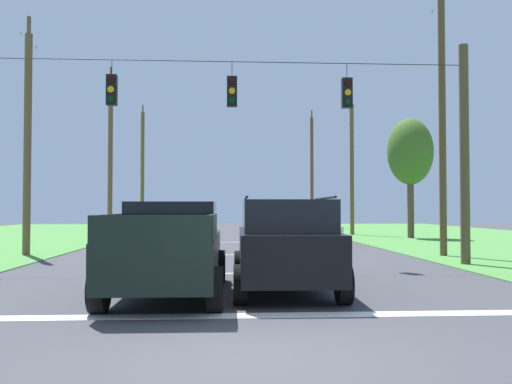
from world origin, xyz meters
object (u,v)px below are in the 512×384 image
object	(u,v)px
utility_pole_far_right	(352,165)
utility_pole_near_left	(312,169)
pickup_truck	(170,249)
utility_pole_distant_left	(142,168)
distant_car_crossing_white	(318,230)
utility_pole_distant_right	(110,153)
tree_roadside_right	(410,153)
utility_pole_far_left	(28,140)
utility_pole_mid_right	(442,104)
suv_black	(285,243)
overhead_signal_span	(230,143)

from	to	relation	value
utility_pole_far_right	utility_pole_near_left	size ratio (longest dim) A/B	0.86
pickup_truck	utility_pole_distant_left	xyz separation A→B (m)	(-6.38, 39.20, 4.51)
distant_car_crossing_white	utility_pole_distant_right	size ratio (longest dim) A/B	0.39
utility_pole_far_right	distant_car_crossing_white	bearing A→B (deg)	-111.14
distant_car_crossing_white	tree_roadside_right	size ratio (longest dim) A/B	0.61
tree_roadside_right	utility_pole_far_left	bearing A→B (deg)	-150.23
pickup_truck	utility_pole_mid_right	world-z (taller)	utility_pole_mid_right
utility_pole_far_right	utility_pole_distant_right	world-z (taller)	utility_pole_distant_right
pickup_truck	distant_car_crossing_white	distance (m)	14.94
suv_black	distant_car_crossing_white	distance (m)	13.91
utility_pole_near_left	utility_pole_distant_right	distance (m)	21.38
utility_pole_near_left	utility_pole_far_left	xyz separation A→B (m)	(-15.84, -29.44, -1.00)
pickup_truck	utility_pole_far_left	bearing A→B (deg)	122.95
distant_car_crossing_white	utility_pole_near_left	bearing A→B (deg)	81.36
utility_pole_mid_right	utility_pole_far_right	size ratio (longest dim) A/B	1.19
utility_pole_far_right	utility_pole_mid_right	bearing A→B (deg)	-91.33
distant_car_crossing_white	utility_pole_near_left	distance (m)	26.22
utility_pole_mid_right	utility_pole_far_left	world-z (taller)	utility_pole_mid_right
suv_black	utility_pole_far_left	bearing A→B (deg)	132.73
distant_car_crossing_white	pickup_truck	bearing A→B (deg)	-111.67
suv_black	tree_roadside_right	distance (m)	23.03
utility_pole_distant_left	utility_pole_mid_right	bearing A→B (deg)	-62.70
pickup_truck	utility_pole_far_right	size ratio (longest dim) A/B	0.57
distant_car_crossing_white	utility_pole_distant_left	size ratio (longest dim) A/B	0.39
overhead_signal_span	distant_car_crossing_white	bearing A→B (deg)	63.11
utility_pole_far_right	utility_pole_far_left	distance (m)	22.05
distant_car_crossing_white	tree_roadside_right	distance (m)	10.59
utility_pole_distant_right	utility_pole_distant_left	bearing A→B (deg)	90.00
utility_pole_far_right	utility_pole_distant_right	bearing A→B (deg)	179.70
utility_pole_distant_right	utility_pole_distant_left	distance (m)	14.23
suv_black	utility_pole_distant_left	world-z (taller)	utility_pole_distant_left
overhead_signal_span	utility_pole_distant_left	distance (m)	34.54
pickup_truck	utility_pole_distant_left	size ratio (longest dim) A/B	0.48
utility_pole_far_right	utility_pole_near_left	xyz separation A→B (m)	(-0.38, 14.51, 0.73)
pickup_truck	utility_pole_distant_right	distance (m)	26.16
utility_pole_far_left	utility_pole_distant_left	world-z (taller)	utility_pole_distant_left
utility_pole_near_left	utility_pole_distant_left	xyz separation A→B (m)	(-15.78, -0.19, 0.01)
utility_pole_distant_right	utility_pole_far_left	bearing A→B (deg)	-90.25
utility_pole_far_left	utility_pole_distant_left	bearing A→B (deg)	89.87
suv_black	utility_pole_far_right	size ratio (longest dim) A/B	0.51
utility_pole_near_left	utility_pole_distant_left	distance (m)	15.78
utility_pole_far_left	utility_pole_distant_left	xyz separation A→B (m)	(0.06, 29.25, 1.01)
pickup_truck	utility_pole_far_right	world-z (taller)	utility_pole_far_right
distant_car_crossing_white	utility_pole_far_left	size ratio (longest dim) A/B	0.48
utility_pole_mid_right	utility_pole_far_right	world-z (taller)	utility_pole_mid_right
overhead_signal_span	utility_pole_distant_right	bearing A→B (deg)	111.61
suv_black	utility_pole_mid_right	size ratio (longest dim) A/B	0.42
suv_black	tree_roadside_right	size ratio (longest dim) A/B	0.67
distant_car_crossing_white	suv_black	bearing A→B (deg)	-102.73
overhead_signal_span	pickup_truck	size ratio (longest dim) A/B	2.84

